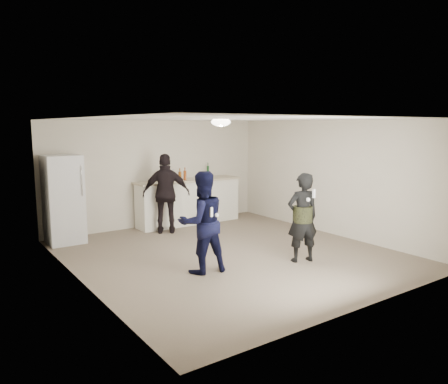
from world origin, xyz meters
TOP-DOWN VIEW (x-y plane):
  - floor at (0.00, 0.00)m, footprint 6.00×6.00m
  - ceiling at (0.00, 0.00)m, footprint 6.00×6.00m
  - wall_back at (0.00, 3.00)m, footprint 6.00×0.00m
  - wall_front at (0.00, -3.00)m, footprint 6.00×0.00m
  - wall_left at (-2.75, 0.00)m, footprint 0.00×6.00m
  - wall_right at (2.75, 0.00)m, footprint 0.00×6.00m
  - counter at (0.67, 2.67)m, footprint 2.60×0.56m
  - counter_top at (0.67, 2.67)m, footprint 2.68×0.64m
  - fridge at (-2.31, 2.60)m, footprint 0.70×0.70m
  - fridge_handle at (-2.03, 2.23)m, footprint 0.02×0.02m
  - ceiling_dome at (0.00, 0.30)m, footprint 0.36×0.36m
  - shaker at (0.25, 2.66)m, footprint 0.08×0.08m
  - man at (-0.97, -0.57)m, footprint 0.88×0.73m
  - woman at (0.78, -1.09)m, footprint 0.66×0.53m
  - camo_shorts at (0.78, -1.09)m, footprint 0.34×0.34m
  - spectator at (-0.21, 2.14)m, footprint 1.12×0.88m
  - remote_man at (-0.97, -0.85)m, footprint 0.04×0.04m
  - nunchuk_man at (-0.85, -0.82)m, footprint 0.07×0.07m
  - remote_woman at (0.78, -1.34)m, footprint 0.04×0.04m
  - nunchuk_woman at (0.68, -1.31)m, footprint 0.07×0.07m
  - bottle_cluster at (0.49, 2.64)m, footprint 1.39×0.36m

SIDE VIEW (x-z plane):
  - floor at x=0.00m, z-range 0.00..0.00m
  - counter at x=0.67m, z-range 0.00..1.05m
  - woman at x=0.78m, z-range 0.00..1.58m
  - man at x=-0.97m, z-range 0.00..1.67m
  - camo_shorts at x=0.78m, z-range 0.71..0.99m
  - spectator at x=-0.21m, z-range 0.00..1.77m
  - fridge at x=-2.31m, z-range 0.00..1.80m
  - nunchuk_man at x=-0.85m, z-range 0.95..1.01m
  - remote_man at x=-0.97m, z-range 0.98..1.12m
  - counter_top at x=0.67m, z-range 1.05..1.09m
  - nunchuk_woman at x=0.68m, z-range 1.11..1.18m
  - shaker at x=0.25m, z-range 1.09..1.26m
  - bottle_cluster at x=0.49m, z-range 1.07..1.35m
  - wall_back at x=0.00m, z-range -1.75..4.25m
  - wall_front at x=0.00m, z-range -1.75..4.25m
  - wall_left at x=-2.75m, z-range -1.75..4.25m
  - wall_right at x=2.75m, z-range -1.75..4.25m
  - remote_woman at x=0.78m, z-range 1.18..1.32m
  - fridge_handle at x=-2.03m, z-range 1.00..1.60m
  - ceiling_dome at x=0.00m, z-range 2.37..2.53m
  - ceiling at x=0.00m, z-range 2.50..2.50m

